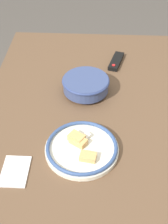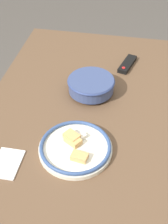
# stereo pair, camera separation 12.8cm
# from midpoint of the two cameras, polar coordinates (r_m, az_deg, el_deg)

# --- Properties ---
(ground_plane) EXTENTS (8.00, 8.00, 0.00)m
(ground_plane) POSITION_cam_midpoint_polar(r_m,az_deg,el_deg) (1.93, 2.55, -16.25)
(ground_plane) COLOR #4C4742
(dining_table) EXTENTS (1.32, 0.90, 0.75)m
(dining_table) POSITION_cam_midpoint_polar(r_m,az_deg,el_deg) (1.41, 3.36, -2.02)
(dining_table) COLOR brown
(dining_table) RESTS_ON ground_plane
(noodle_bowl) EXTENTS (0.21, 0.21, 0.07)m
(noodle_bowl) POSITION_cam_midpoint_polar(r_m,az_deg,el_deg) (1.41, 3.91, 4.89)
(noodle_bowl) COLOR #384775
(noodle_bowl) RESTS_ON dining_table
(food_plate) EXTENTS (0.28, 0.28, 0.04)m
(food_plate) POSITION_cam_midpoint_polar(r_m,az_deg,el_deg) (1.17, 1.56, -6.63)
(food_plate) COLOR silver
(food_plate) RESTS_ON dining_table
(tv_remote) EXTENTS (0.17, 0.09, 0.02)m
(tv_remote) POSITION_cam_midpoint_polar(r_m,az_deg,el_deg) (1.63, 10.19, 8.54)
(tv_remote) COLOR black
(tv_remote) RESTS_ON dining_table
(folded_napkin) EXTENTS (0.13, 0.09, 0.01)m
(folded_napkin) POSITION_cam_midpoint_polar(r_m,az_deg,el_deg) (1.16, -10.80, -9.36)
(folded_napkin) COLOR white
(folded_napkin) RESTS_ON dining_table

